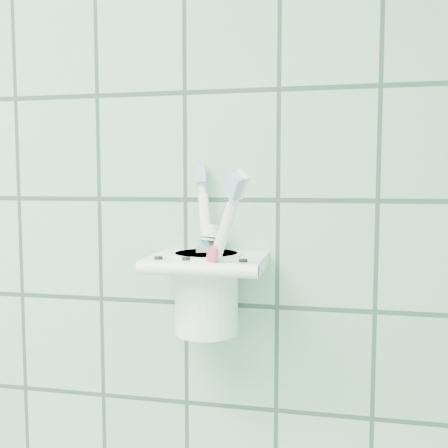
% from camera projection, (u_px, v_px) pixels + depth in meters
% --- Properties ---
extents(holder_bracket, '(0.13, 0.11, 0.04)m').
position_uv_depth(holder_bracket, '(208.00, 263.00, 0.59)').
color(holder_bracket, white).
rests_on(holder_bracket, wall_back).
extents(cup, '(0.08, 0.08, 0.10)m').
position_uv_depth(cup, '(206.00, 289.00, 0.60)').
color(cup, white).
rests_on(cup, holder_bracket).
extents(toothbrush_pink, '(0.03, 0.05, 0.20)m').
position_uv_depth(toothbrush_pink, '(213.00, 244.00, 0.58)').
color(toothbrush_pink, white).
rests_on(toothbrush_pink, cup).
extents(toothbrush_blue, '(0.04, 0.09, 0.19)m').
position_uv_depth(toothbrush_blue, '(195.00, 243.00, 0.59)').
color(toothbrush_blue, white).
rests_on(toothbrush_blue, cup).
extents(toothbrush_orange, '(0.08, 0.10, 0.21)m').
position_uv_depth(toothbrush_orange, '(194.00, 233.00, 0.60)').
color(toothbrush_orange, white).
rests_on(toothbrush_orange, cup).
extents(toothpaste_tube, '(0.04, 0.03, 0.13)m').
position_uv_depth(toothpaste_tube, '(200.00, 268.00, 0.59)').
color(toothpaste_tube, silver).
rests_on(toothpaste_tube, cup).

